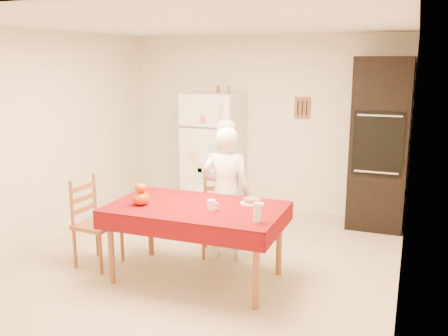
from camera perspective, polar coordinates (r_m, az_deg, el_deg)
The scene contains 17 objects.
floor at distance 5.53m, azimuth -2.31°, elevation -10.74°, with size 4.50×4.50×0.00m, color tan.
room_shell at distance 5.11m, azimuth -2.45°, elevation 6.23°, with size 4.02×4.52×2.51m.
refrigerator at distance 7.19m, azimuth -1.22°, elevation 1.81°, with size 0.75×0.74×1.70m.
oven_cabinet at distance 6.69m, azimuth 17.35°, elevation 2.62°, with size 0.70×0.62×2.20m.
dining_table at distance 4.91m, azimuth -3.17°, elevation -5.12°, with size 1.70×1.00×0.76m.
chair_far at distance 5.65m, azimuth -0.40°, elevation -4.72°, with size 0.53×0.52×0.95m.
chair_left at distance 5.50m, azimuth -14.80°, elevation -5.62°, with size 0.43×0.45×0.95m.
seated_woman at distance 5.41m, azimuth 0.23°, elevation -2.91°, with size 0.54×0.36×1.49m, color white.
coffee_mug at distance 4.74m, azimuth -1.46°, elevation -4.25°, with size 0.08×0.08×0.10m, color white.
pumpkin_lower at distance 4.97m, azimuth -9.47°, elevation -3.44°, with size 0.17×0.17×0.13m, color #E15005.
pumpkin_upper at distance 4.94m, azimuth -9.52°, elevation -2.20°, with size 0.12×0.12×0.09m, color #D34204.
wine_glass at distance 4.40m, azimuth 3.80°, elevation -5.10°, with size 0.07×0.07×0.18m, color silver.
bread_plate at distance 4.93m, azimuth 3.24°, elevation -4.11°, with size 0.24×0.24×0.02m, color white.
bread_loaf at distance 4.92m, azimuth 3.24°, elevation -3.65°, with size 0.18×0.10×0.06m, color tan.
spice_jar_left at distance 7.11m, azimuth -0.67°, elevation 9.00°, with size 0.05×0.05×0.10m, color brown.
spice_jar_mid at distance 7.05m, azimuth 0.53°, elevation 8.98°, with size 0.05×0.05×0.10m, color #99601B.
spice_jar_right at distance 7.05m, azimuth 0.53°, elevation 8.97°, with size 0.05×0.05×0.10m, color #985E1B.
Camera 1 is at (2.02, -4.66, 2.17)m, focal length 40.00 mm.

